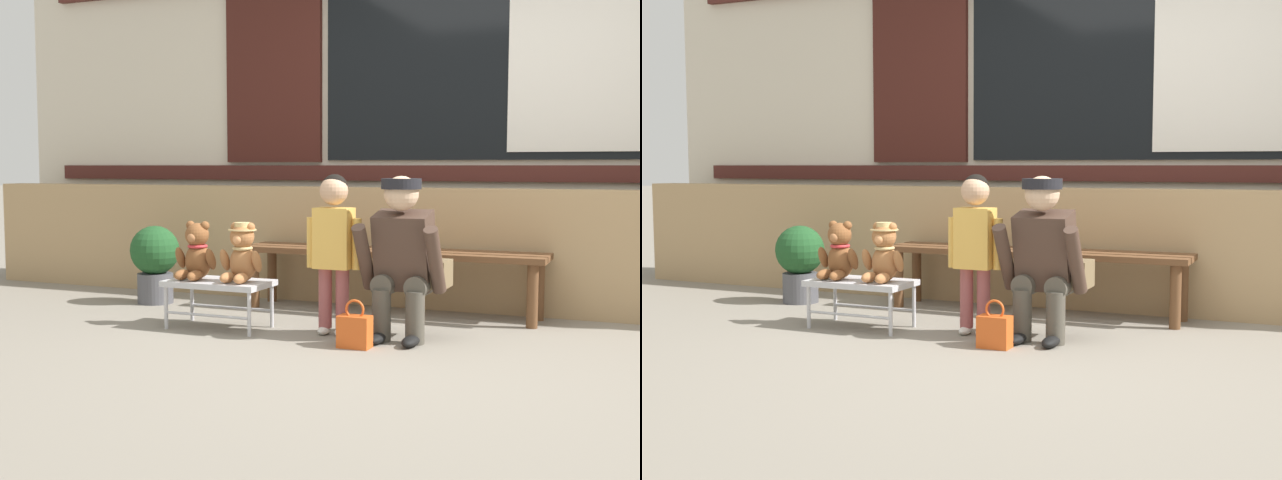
% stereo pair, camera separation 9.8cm
% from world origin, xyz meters
% --- Properties ---
extents(ground_plane, '(60.00, 60.00, 0.00)m').
position_xyz_m(ground_plane, '(0.00, 0.00, 0.00)').
color(ground_plane, gray).
extents(brick_low_wall, '(8.14, 0.25, 0.85)m').
position_xyz_m(brick_low_wall, '(0.00, 1.43, 0.42)').
color(brick_low_wall, tan).
rests_on(brick_low_wall, ground).
extents(shop_facade, '(8.30, 0.26, 3.25)m').
position_xyz_m(shop_facade, '(0.00, 1.94, 1.64)').
color(shop_facade, beige).
rests_on(shop_facade, ground).
extents(wooden_bench_long, '(2.10, 0.40, 0.44)m').
position_xyz_m(wooden_bench_long, '(-0.42, 1.06, 0.37)').
color(wooden_bench_long, brown).
rests_on(wooden_bench_long, ground).
extents(small_display_bench, '(0.64, 0.36, 0.30)m').
position_xyz_m(small_display_bench, '(-1.24, 0.16, 0.27)').
color(small_display_bench, '#BCBCC1').
rests_on(small_display_bench, ground).
extents(teddy_bear_plain, '(0.28, 0.26, 0.36)m').
position_xyz_m(teddy_bear_plain, '(-1.40, 0.16, 0.46)').
color(teddy_bear_plain, brown).
rests_on(teddy_bear_plain, small_display_bench).
extents(teddy_bear_with_hat, '(0.28, 0.27, 0.36)m').
position_xyz_m(teddy_bear_with_hat, '(-1.08, 0.16, 0.47)').
color(teddy_bear_with_hat, '#A86B3D').
rests_on(teddy_bear_with_hat, small_display_bench).
extents(child_standing, '(0.35, 0.18, 0.96)m').
position_xyz_m(child_standing, '(-0.51, 0.25, 0.59)').
color(child_standing, '#994C4C').
rests_on(child_standing, ground).
extents(adult_crouching, '(0.50, 0.49, 0.95)m').
position_xyz_m(adult_crouching, '(-0.08, 0.28, 0.48)').
color(adult_crouching, '#4C473D').
rests_on(adult_crouching, ground).
extents(handbag_on_ground, '(0.18, 0.11, 0.27)m').
position_xyz_m(handbag_on_ground, '(-0.27, -0.03, 0.10)').
color(handbag_on_ground, '#DB561E').
rests_on(handbag_on_ground, ground).
extents(potted_plant, '(0.36, 0.36, 0.57)m').
position_xyz_m(potted_plant, '(-2.15, 0.79, 0.32)').
color(potted_plant, '#4C4C51').
rests_on(potted_plant, ground).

